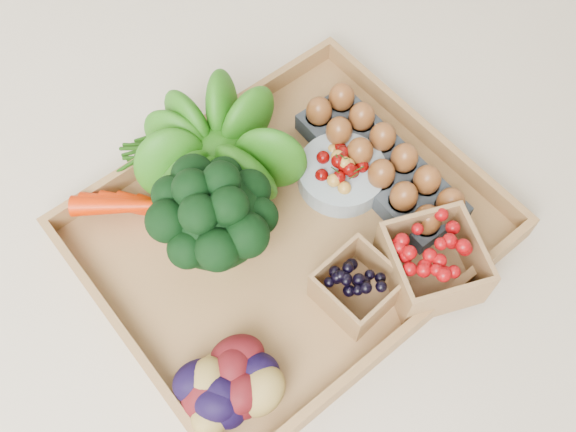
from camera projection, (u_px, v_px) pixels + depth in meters
ground at (288, 236)px, 0.95m from camera, size 4.00×4.00×0.00m
tray at (288, 233)px, 0.94m from camera, size 0.55×0.45×0.01m
carrots at (167, 210)px, 0.92m from camera, size 0.20×0.14×0.05m
lettuce at (215, 149)px, 0.90m from camera, size 0.16×0.16×0.16m
broccoli at (218, 233)px, 0.85m from camera, size 0.17×0.17×0.14m
cherry_bowl at (341, 174)px, 0.96m from camera, size 0.13×0.13×0.03m
egg_carton at (379, 166)px, 0.97m from camera, size 0.11×0.29×0.03m
potatoes at (225, 385)px, 0.78m from camera, size 0.15×0.15×0.09m
punnet_blackberry at (357, 287)px, 0.85m from camera, size 0.10×0.10×0.06m
punnet_raspberry at (432, 263)px, 0.86m from camera, size 0.16×0.16×0.08m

